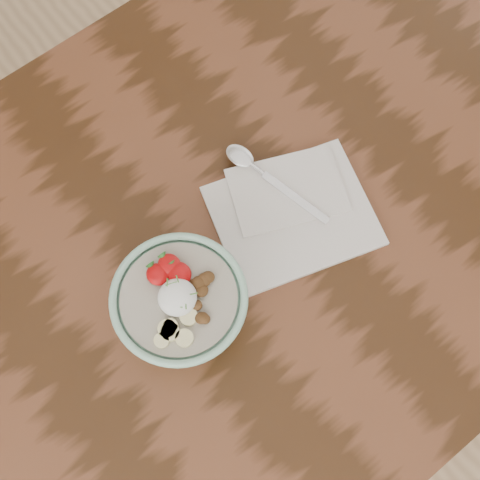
# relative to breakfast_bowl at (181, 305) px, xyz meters

# --- Properties ---
(table) EXTENTS (1.60, 0.90, 0.75)m
(table) POSITION_rel_breakfast_bowl_xyz_m (0.23, 0.06, -0.16)
(table) COLOR #371E0D
(table) RESTS_ON ground
(breakfast_bowl) EXTENTS (0.19, 0.19, 0.12)m
(breakfast_bowl) POSITION_rel_breakfast_bowl_xyz_m (0.00, 0.00, 0.00)
(breakfast_bowl) COLOR #95C9AE
(breakfast_bowl) RESTS_ON table
(napkin) EXTENTS (0.28, 0.25, 0.01)m
(napkin) POSITION_rel_breakfast_bowl_xyz_m (0.23, 0.03, -0.06)
(napkin) COLOR silver
(napkin) RESTS_ON table
(spoon) EXTENTS (0.06, 0.20, 0.01)m
(spoon) POSITION_rel_breakfast_bowl_xyz_m (0.23, 0.12, -0.04)
(spoon) COLOR silver
(spoon) RESTS_ON napkin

